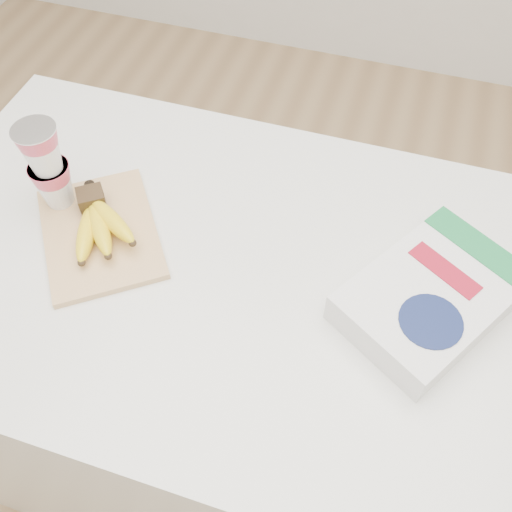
{
  "coord_description": "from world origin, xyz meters",
  "views": [
    {
      "loc": [
        0.27,
        -0.55,
        1.7
      ],
      "look_at": [
        0.09,
        0.01,
        0.92
      ],
      "focal_mm": 40.0,
      "sensor_mm": 36.0,
      "label": 1
    }
  ],
  "objects": [
    {
      "name": "table",
      "position": [
        0.0,
        0.0,
        0.44
      ],
      "size": [
        1.17,
        0.78,
        0.88
      ],
      "primitive_type": "cube",
      "color": "silver",
      "rests_on": "ground"
    },
    {
      "name": "room",
      "position": [
        0.0,
        0.0,
        1.35
      ],
      "size": [
        4.0,
        4.0,
        4.0
      ],
      "color": "tan",
      "rests_on": "ground"
    },
    {
      "name": "cutting_board",
      "position": [
        -0.21,
        -0.01,
        0.88
      ],
      "size": [
        0.32,
        0.34,
        0.01
      ],
      "primitive_type": "cube",
      "rotation": [
        0.0,
        0.0,
        0.63
      ],
      "color": "#E4C27D",
      "rests_on": "table"
    },
    {
      "name": "bananas",
      "position": [
        -0.2,
        -0.01,
        0.91
      ],
      "size": [
        0.17,
        0.18,
        0.06
      ],
      "color": "#382816",
      "rests_on": "cutting_board"
    },
    {
      "name": "cereal_box",
      "position": [
        0.39,
        0.02,
        0.91
      ],
      "size": [
        0.32,
        0.35,
        0.07
      ],
      "rotation": [
        0.0,
        0.0,
        -0.55
      ],
      "color": "white",
      "rests_on": "table"
    },
    {
      "name": "yogurt_stack",
      "position": [
        -0.31,
        0.04,
        0.99
      ],
      "size": [
        0.08,
        0.08,
        0.18
      ],
      "color": "white",
      "rests_on": "cutting_board"
    }
  ]
}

